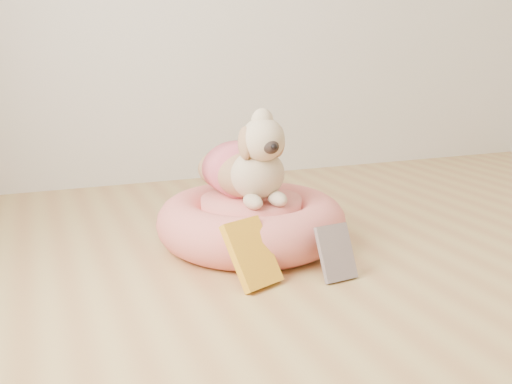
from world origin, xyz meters
name	(u,v)px	position (x,y,z in m)	size (l,w,h in m)	color
pet_bed	(251,222)	(-0.56, 1.04, 0.09)	(0.74, 0.74, 0.19)	#F25E66
dog	(247,151)	(-0.57, 1.05, 0.37)	(0.34, 0.49, 0.36)	brown
book_yellow	(252,254)	(-0.70, 0.67, 0.10)	(0.15, 0.03, 0.23)	#FFF11A
book_white	(336,253)	(-0.42, 0.61, 0.09)	(0.12, 0.02, 0.19)	silver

